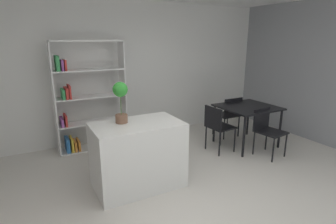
{
  "coord_description": "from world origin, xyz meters",
  "views": [
    {
      "loc": [
        -1.73,
        -2.56,
        2.05
      ],
      "look_at": [
        0.07,
        0.83,
        1.0
      ],
      "focal_mm": 28.79,
      "sensor_mm": 36.0,
      "label": 1
    }
  ],
  "objects": [
    {
      "name": "dining_chair_far",
      "position": [
        2.0,
        1.69,
        0.53
      ],
      "size": [
        0.46,
        0.44,
        0.87
      ],
      "rotation": [
        0.0,
        0.0,
        3.14
      ],
      "color": "black",
      "rests_on": "ground_plane"
    },
    {
      "name": "open_bookshelf",
      "position": [
        -0.83,
        2.44,
        0.96
      ],
      "size": [
        1.28,
        0.36,
        2.02
      ],
      "color": "white",
      "rests_on": "ground_plane"
    },
    {
      "name": "ground_plane",
      "position": [
        0.0,
        0.0,
        0.0
      ],
      "size": [
        9.49,
        9.49,
        0.0
      ],
      "primitive_type": "plane",
      "color": "beige"
    },
    {
      "name": "dining_chair_near",
      "position": [
        1.99,
        0.66,
        0.51
      ],
      "size": [
        0.5,
        0.51,
        0.84
      ],
      "rotation": [
        0.0,
        0.0,
        0.14
      ],
      "color": "black",
      "rests_on": "ground_plane"
    },
    {
      "name": "back_partition",
      "position": [
        0.0,
        2.79,
        1.4
      ],
      "size": [
        6.9,
        0.06,
        2.8
      ],
      "primitive_type": "cube",
      "color": "silver",
      "rests_on": "ground_plane"
    },
    {
      "name": "potted_plant_on_island",
      "position": [
        -0.64,
        0.85,
        1.29
      ],
      "size": [
        0.2,
        0.2,
        0.56
      ],
      "color": "brown",
      "rests_on": "kitchen_island"
    },
    {
      "name": "kitchen_island",
      "position": [
        -0.47,
        0.73,
        0.47
      ],
      "size": [
        1.22,
        0.75,
        0.94
      ],
      "primitive_type": "cube",
      "color": "silver",
      "rests_on": "ground_plane"
    },
    {
      "name": "dining_table",
      "position": [
        2.0,
        1.17,
        0.71
      ],
      "size": [
        1.04,
        0.97,
        0.79
      ],
      "color": "black",
      "rests_on": "ground_plane"
    },
    {
      "name": "dining_chair_island_side",
      "position": [
        1.27,
        1.17,
        0.53
      ],
      "size": [
        0.46,
        0.47,
        0.87
      ],
      "rotation": [
        0.0,
        0.0,
        1.63
      ],
      "color": "black",
      "rests_on": "ground_plane"
    }
  ]
}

